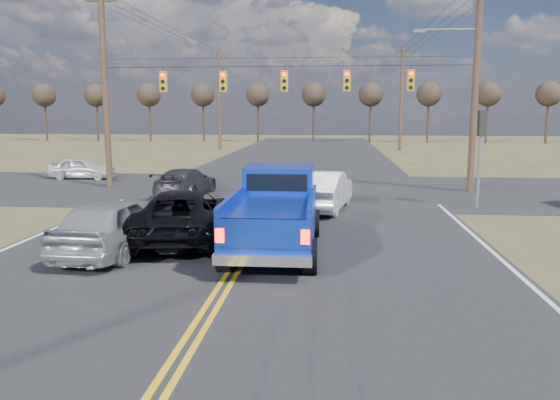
# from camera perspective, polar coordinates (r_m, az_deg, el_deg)

# --- Properties ---
(ground) EXTENTS (160.00, 160.00, 0.00)m
(ground) POSITION_cam_1_polar(r_m,az_deg,el_deg) (9.92, -8.88, -13.81)
(ground) COLOR brown
(ground) RESTS_ON ground
(road_main) EXTENTS (14.00, 120.00, 0.02)m
(road_main) POSITION_cam_1_polar(r_m,az_deg,el_deg) (19.37, -1.61, -2.25)
(road_main) COLOR #28282B
(road_main) RESTS_ON ground
(road_cross) EXTENTS (120.00, 12.00, 0.02)m
(road_cross) POSITION_cam_1_polar(r_m,az_deg,el_deg) (27.21, 0.45, 1.10)
(road_cross) COLOR #28282B
(road_cross) RESTS_ON ground
(signal_gantry) EXTENTS (19.60, 4.83, 10.00)m
(signal_gantry) POSITION_cam_1_polar(r_m,az_deg,el_deg) (26.71, 1.52, 11.84)
(signal_gantry) COLOR #473323
(signal_gantry) RESTS_ON ground
(utility_poles) EXTENTS (19.60, 58.32, 10.00)m
(utility_poles) POSITION_cam_1_polar(r_m,az_deg,el_deg) (25.97, 0.27, 12.27)
(utility_poles) COLOR #473323
(utility_poles) RESTS_ON ground
(treeline) EXTENTS (87.00, 117.80, 7.40)m
(treeline) POSITION_cam_1_polar(r_m,az_deg,el_deg) (35.92, 1.73, 12.20)
(treeline) COLOR #33261C
(treeline) RESTS_ON ground
(pickup_truck) EXTENTS (2.46, 6.03, 2.25)m
(pickup_truck) POSITION_cam_1_polar(r_m,az_deg,el_deg) (15.16, -0.48, -1.28)
(pickup_truck) COLOR black
(pickup_truck) RESTS_ON ground
(silver_suv) EXTENTS (2.08, 4.75, 1.59)m
(silver_suv) POSITION_cam_1_polar(r_m,az_deg,el_deg) (15.60, -17.08, -2.50)
(silver_suv) COLOR #9B9EA2
(silver_suv) RESTS_ON ground
(black_suv) EXTENTS (3.27, 5.88, 1.56)m
(black_suv) POSITION_cam_1_polar(r_m,az_deg,el_deg) (16.60, -10.09, -1.60)
(black_suv) COLOR black
(black_suv) RESTS_ON ground
(white_car_queue) EXTENTS (2.46, 4.99, 1.57)m
(white_car_queue) POSITION_cam_1_polar(r_m,az_deg,el_deg) (21.54, 4.52, 1.02)
(white_car_queue) COLOR white
(white_car_queue) RESTS_ON ground
(dgrey_car_queue) EXTENTS (2.25, 4.61, 1.29)m
(dgrey_car_queue) POSITION_cam_1_polar(r_m,az_deg,el_deg) (25.44, -9.84, 1.86)
(dgrey_car_queue) COLOR #313035
(dgrey_car_queue) RESTS_ON ground
(cross_car_west) EXTENTS (1.54, 3.73, 1.26)m
(cross_car_west) POSITION_cam_1_polar(r_m,az_deg,el_deg) (33.41, -19.97, 3.16)
(cross_car_west) COLOR silver
(cross_car_west) RESTS_ON ground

